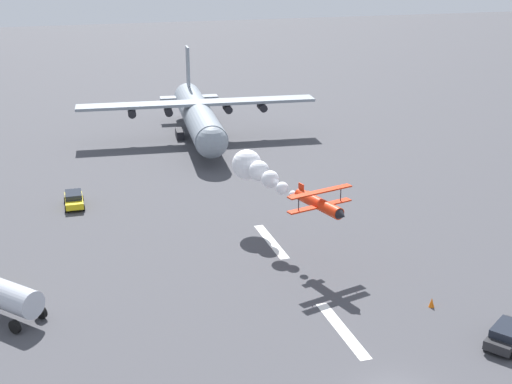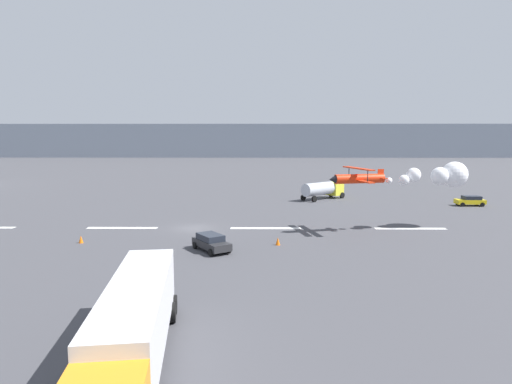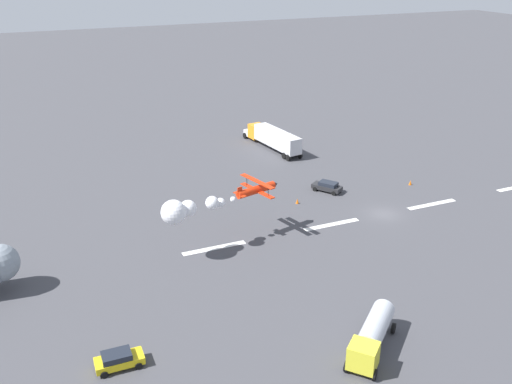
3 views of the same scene
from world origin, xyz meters
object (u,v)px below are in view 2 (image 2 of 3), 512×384
object	(u,v)px
semi_truck_orange	(133,330)
fuel_tanker_truck	(323,189)
followme_car_yellow	(211,242)
airport_staff_sedan	(470,200)
stunt_biplane_red	(431,176)
traffic_cone_far	(278,241)
traffic_cone_near	(81,239)

from	to	relation	value
semi_truck_orange	fuel_tanker_truck	size ratio (longest dim) A/B	2.05
followme_car_yellow	semi_truck_orange	bearing A→B (deg)	-92.37
semi_truck_orange	airport_staff_sedan	xyz separation A→B (m)	(37.00, 48.30, -1.33)
stunt_biplane_red	traffic_cone_far	distance (m)	19.94
fuel_tanker_truck	traffic_cone_far	xyz separation A→B (m)	(-8.75, -31.62, -1.36)
stunt_biplane_red	traffic_cone_near	xyz separation A→B (m)	(-36.55, -7.38, -5.63)
semi_truck_orange	fuel_tanker_truck	bearing A→B (deg)	74.04
followme_car_yellow	traffic_cone_far	size ratio (longest dim) A/B	6.20
followme_car_yellow	fuel_tanker_truck	bearing A→B (deg)	66.27
followme_car_yellow	airport_staff_sedan	size ratio (longest dim) A/B	1.11
fuel_tanker_truck	traffic_cone_near	size ratio (longest dim) A/B	10.47
fuel_tanker_truck	airport_staff_sedan	size ratio (longest dim) A/B	1.88
stunt_biplane_red	traffic_cone_near	bearing A→B (deg)	-168.58
followme_car_yellow	airport_staff_sedan	bearing A→B (deg)	36.83
fuel_tanker_truck	followme_car_yellow	xyz separation A→B (m)	(-14.88, -33.84, -0.92)
traffic_cone_near	traffic_cone_far	distance (m)	19.18
stunt_biplane_red	fuel_tanker_truck	bearing A→B (deg)	110.06
fuel_tanker_truck	airport_staff_sedan	world-z (taller)	fuel_tanker_truck
semi_truck_orange	traffic_cone_near	size ratio (longest dim) A/B	21.49
semi_truck_orange	traffic_cone_near	distance (m)	27.03
followme_car_yellow	traffic_cone_near	bearing A→B (deg)	167.80
traffic_cone_far	semi_truck_orange	bearing A→B (deg)	-106.62
stunt_biplane_red	followme_car_yellow	bearing A→B (deg)	-156.54
airport_staff_sedan	traffic_cone_far	bearing A→B (deg)	-140.38
fuel_tanker_truck	traffic_cone_far	world-z (taller)	fuel_tanker_truck
airport_staff_sedan	fuel_tanker_truck	bearing A→B (deg)	162.27
stunt_biplane_red	semi_truck_orange	xyz separation A→B (m)	(-24.39, -31.46, -3.87)
airport_staff_sedan	traffic_cone_far	distance (m)	38.94
stunt_biplane_red	traffic_cone_far	size ratio (longest dim) A/B	21.70
semi_truck_orange	traffic_cone_near	bearing A→B (deg)	116.79
stunt_biplane_red	followme_car_yellow	world-z (taller)	stunt_biplane_red
semi_truck_orange	followme_car_yellow	distance (m)	21.32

